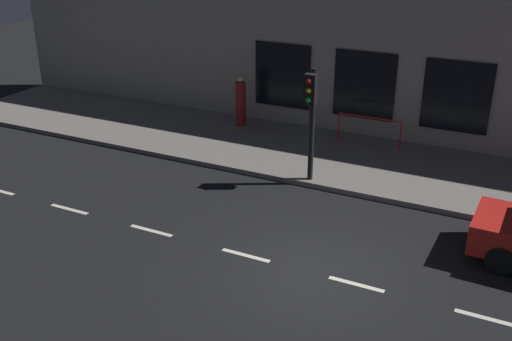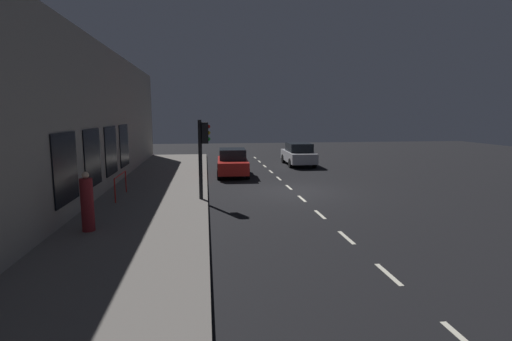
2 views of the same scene
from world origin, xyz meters
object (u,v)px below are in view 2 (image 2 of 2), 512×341
parked_car_1 (233,163)px  traffic_light (203,146)px  pedestrian_0 (87,204)px  parked_car_0 (298,154)px

parked_car_1 → traffic_light: bearing=78.2°
traffic_light → pedestrian_0: bearing=49.1°
traffic_light → parked_car_0: size_ratio=0.75×
parked_car_0 → traffic_light: bearing=-120.7°
parked_car_1 → pedestrian_0: bearing=66.6°
pedestrian_0 → parked_car_0: bearing=63.1°
parked_car_1 → pedestrian_0: size_ratio=2.20×
parked_car_1 → pedestrian_0: 11.65m
parked_car_0 → pedestrian_0: size_ratio=2.40×
traffic_light → parked_car_1: traffic_light is taller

